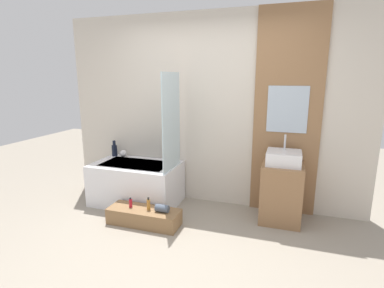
# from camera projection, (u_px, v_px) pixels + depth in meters

# --- Properties ---
(ground_plane) EXTENTS (12.00, 12.00, 0.00)m
(ground_plane) POSITION_uv_depth(u_px,v_px,m) (165.00, 261.00, 2.93)
(ground_plane) COLOR gray
(wall_tiled_back) EXTENTS (4.20, 0.06, 2.60)m
(wall_tiled_back) POSITION_uv_depth(u_px,v_px,m) (209.00, 111.00, 4.10)
(wall_tiled_back) COLOR beige
(wall_tiled_back) RESTS_ON ground_plane
(wall_wood_accent) EXTENTS (0.82, 0.04, 2.60)m
(wall_wood_accent) POSITION_uv_depth(u_px,v_px,m) (287.00, 114.00, 3.74)
(wall_wood_accent) COLOR #8E6642
(wall_wood_accent) RESTS_ON ground_plane
(bathtub) EXTENTS (1.19, 0.72, 0.58)m
(bathtub) POSITION_uv_depth(u_px,v_px,m) (137.00, 183.00, 4.23)
(bathtub) COLOR white
(bathtub) RESTS_ON ground_plane
(glass_shower_screen) EXTENTS (0.01, 0.57, 1.24)m
(glass_shower_screen) POSITION_uv_depth(u_px,v_px,m) (171.00, 122.00, 3.80)
(glass_shower_screen) COLOR silver
(glass_shower_screen) RESTS_ON bathtub
(wooden_step_bench) EXTENTS (0.88, 0.32, 0.20)m
(wooden_step_bench) POSITION_uv_depth(u_px,v_px,m) (144.00, 216.00, 3.64)
(wooden_step_bench) COLOR olive
(wooden_step_bench) RESTS_ON ground_plane
(vanity_cabinet) EXTENTS (0.49, 0.51, 0.73)m
(vanity_cabinet) POSITION_uv_depth(u_px,v_px,m) (281.00, 193.00, 3.70)
(vanity_cabinet) COLOR #8E6642
(vanity_cabinet) RESTS_ON ground_plane
(sink) EXTENTS (0.40, 0.37, 0.35)m
(sink) POSITION_uv_depth(u_px,v_px,m) (284.00, 158.00, 3.60)
(sink) COLOR white
(sink) RESTS_ON vanity_cabinet
(vase_tall_dark) EXTENTS (0.08, 0.08, 0.24)m
(vase_tall_dark) POSITION_uv_depth(u_px,v_px,m) (114.00, 150.00, 4.55)
(vase_tall_dark) COLOR black
(vase_tall_dark) RESTS_ON bathtub
(vase_round_light) EXTENTS (0.10, 0.10, 0.10)m
(vase_round_light) POSITION_uv_depth(u_px,v_px,m) (123.00, 154.00, 4.50)
(vase_round_light) COLOR white
(vase_round_light) RESTS_ON bathtub
(bottle_soap_primary) EXTENTS (0.04, 0.04, 0.12)m
(bottle_soap_primary) POSITION_uv_depth(u_px,v_px,m) (131.00, 203.00, 3.66)
(bottle_soap_primary) COLOR #B21928
(bottle_soap_primary) RESTS_ON wooden_step_bench
(bottle_soap_secondary) EXTENTS (0.04, 0.04, 0.16)m
(bottle_soap_secondary) POSITION_uv_depth(u_px,v_px,m) (149.00, 204.00, 3.59)
(bottle_soap_secondary) COLOR #B2752D
(bottle_soap_secondary) RESTS_ON wooden_step_bench
(towel_roll) EXTENTS (0.16, 0.09, 0.09)m
(towel_roll) POSITION_uv_depth(u_px,v_px,m) (162.00, 208.00, 3.54)
(towel_roll) COLOR #4C5666
(towel_roll) RESTS_ON wooden_step_bench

